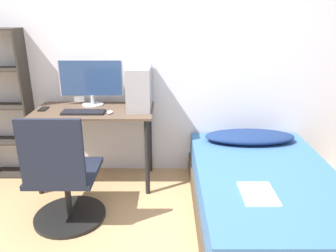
{
  "coord_description": "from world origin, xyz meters",
  "views": [
    {
      "loc": [
        0.23,
        -1.85,
        1.67
      ],
      "look_at": [
        0.22,
        0.72,
        0.75
      ],
      "focal_mm": 35.0,
      "sensor_mm": 36.0,
      "label": 1
    }
  ],
  "objects_px": {
    "monitor": "(92,80)",
    "pc_tower": "(140,88)",
    "office_chair": "(65,184)",
    "bed": "(266,196)",
    "keyboard": "(84,112)"
  },
  "relations": [
    {
      "from": "office_chair",
      "to": "pc_tower",
      "type": "height_order",
      "value": "pc_tower"
    },
    {
      "from": "keyboard",
      "to": "monitor",
      "type": "bearing_deg",
      "value": 84.47
    },
    {
      "from": "office_chair",
      "to": "monitor",
      "type": "relative_size",
      "value": 1.55
    },
    {
      "from": "office_chair",
      "to": "keyboard",
      "type": "bearing_deg",
      "value": 84.77
    },
    {
      "from": "bed",
      "to": "monitor",
      "type": "xyz_separation_m",
      "value": [
        -1.56,
        0.79,
        0.8
      ]
    },
    {
      "from": "pc_tower",
      "to": "keyboard",
      "type": "bearing_deg",
      "value": -161.82
    },
    {
      "from": "keyboard",
      "to": "pc_tower",
      "type": "distance_m",
      "value": 0.57
    },
    {
      "from": "monitor",
      "to": "pc_tower",
      "type": "height_order",
      "value": "monitor"
    },
    {
      "from": "bed",
      "to": "keyboard",
      "type": "bearing_deg",
      "value": 162.01
    },
    {
      "from": "bed",
      "to": "monitor",
      "type": "bearing_deg",
      "value": 152.97
    },
    {
      "from": "office_chair",
      "to": "pc_tower",
      "type": "xyz_separation_m",
      "value": [
        0.56,
        0.74,
        0.62
      ]
    },
    {
      "from": "office_chair",
      "to": "bed",
      "type": "relative_size",
      "value": 0.53
    },
    {
      "from": "office_chair",
      "to": "bed",
      "type": "xyz_separation_m",
      "value": [
        1.64,
        0.06,
        -0.14
      ]
    },
    {
      "from": "office_chair",
      "to": "bed",
      "type": "distance_m",
      "value": 1.64
    },
    {
      "from": "monitor",
      "to": "keyboard",
      "type": "height_order",
      "value": "monitor"
    }
  ]
}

